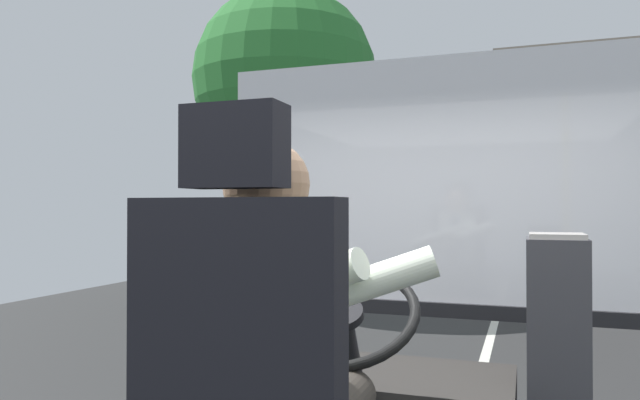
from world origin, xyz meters
name	(u,v)px	position (x,y,z in m)	size (l,w,h in m)	color
ground	(497,316)	(0.00, 8.80, -0.02)	(18.00, 44.00, 0.06)	#2C2C2C
bus_driver	(277,344)	(-0.10, -0.37, 1.50)	(0.76, 0.59, 0.80)	#332D28
fare_box	(557,362)	(0.60, 0.72, 1.25)	(0.22, 0.24, 0.98)	#333338
windshield_panel	(435,214)	(0.00, 1.62, 1.81)	(2.50, 0.08, 1.48)	silver
street_tree	(285,80)	(-3.83, 8.49, 4.27)	(3.48, 3.48, 6.03)	#4C3828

